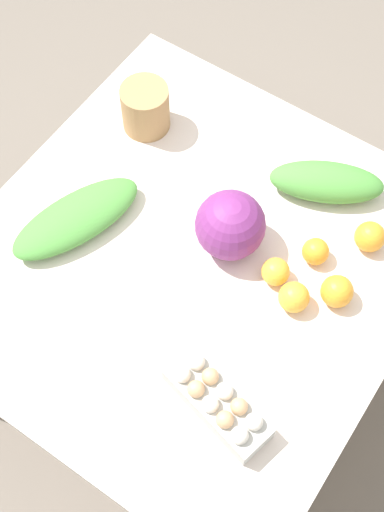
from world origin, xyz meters
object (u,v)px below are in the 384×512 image
(paper_bag, at_px, (145,108))
(greens_bunch_scallion, at_px, (327,182))
(orange_4, at_px, (276,272))
(orange_0, at_px, (337,291))
(cabbage_purple, at_px, (230,225))
(orange_2, at_px, (294,297))
(orange_3, at_px, (370,237))
(egg_carton, at_px, (217,402))
(greens_bunch_beet_tops, at_px, (76,218))
(orange_1, at_px, (315,251))

(paper_bag, height_order, greens_bunch_scallion, paper_bag)
(paper_bag, bearing_deg, orange_4, 68.67)
(orange_0, height_order, orange_4, orange_0)
(cabbage_purple, xyz_separation_m, orange_2, (0.06, 0.22, -0.05))
(paper_bag, bearing_deg, orange_3, 90.18)
(egg_carton, xyz_separation_m, orange_3, (-0.57, 0.08, -0.00))
(orange_0, bearing_deg, greens_bunch_beet_tops, -73.78)
(orange_1, distance_m, orange_4, 0.12)
(greens_bunch_scallion, height_order, greens_bunch_beet_tops, greens_bunch_scallion)
(paper_bag, distance_m, orange_1, 0.61)
(greens_bunch_beet_tops, relative_size, orange_2, 4.77)
(paper_bag, xyz_separation_m, orange_0, (0.18, 0.70, -0.03))
(greens_bunch_scallion, distance_m, orange_4, 0.30)
(orange_0, distance_m, orange_4, 0.16)
(orange_3, bearing_deg, greens_bunch_beet_tops, -60.19)
(cabbage_purple, relative_size, paper_bag, 1.27)
(greens_bunch_scallion, relative_size, orange_3, 3.81)
(orange_4, bearing_deg, greens_bunch_beet_tops, -72.86)
(orange_4, bearing_deg, orange_1, 153.27)
(cabbage_purple, bearing_deg, greens_bunch_scallion, 155.70)
(cabbage_purple, height_order, paper_bag, cabbage_purple)
(egg_carton, height_order, greens_bunch_scallion, egg_carton)
(paper_bag, relative_size, orange_1, 2.02)
(cabbage_purple, distance_m, greens_bunch_beet_tops, 0.40)
(paper_bag, height_order, orange_3, paper_bag)
(orange_4, bearing_deg, paper_bag, -111.33)
(cabbage_purple, distance_m, orange_0, 0.30)
(egg_carton, distance_m, orange_4, 0.36)
(greens_bunch_beet_tops, bearing_deg, greens_bunch_scallion, 133.46)
(orange_3, bearing_deg, paper_bag, -89.82)
(greens_bunch_scallion, distance_m, orange_1, 0.21)
(orange_2, relative_size, orange_3, 0.97)
(egg_carton, bearing_deg, greens_bunch_beet_tops, -6.22)
(egg_carton, bearing_deg, greens_bunch_scallion, -69.09)
(greens_bunch_scallion, distance_m, orange_0, 0.32)
(cabbage_purple, distance_m, orange_3, 0.36)
(orange_3, bearing_deg, cabbage_purple, -56.54)
(paper_bag, xyz_separation_m, greens_bunch_scallion, (-0.08, 0.53, -0.03))
(orange_4, bearing_deg, orange_3, 145.98)
(orange_4, bearing_deg, orange_2, 63.71)
(orange_3, bearing_deg, greens_bunch_scallion, -115.50)
(egg_carton, xyz_separation_m, greens_bunch_beet_tops, (-0.20, -0.56, -0.01))
(paper_bag, bearing_deg, greens_bunch_scallion, 99.04)
(cabbage_purple, relative_size, orange_1, 2.57)
(greens_bunch_beet_tops, xyz_separation_m, orange_2, (-0.12, 0.58, 0.00))
(greens_bunch_scallion, xyz_separation_m, orange_2, (0.33, 0.10, -0.00))
(orange_1, relative_size, orange_2, 0.90)
(greens_bunch_scallion, distance_m, orange_3, 0.19)
(greens_bunch_beet_tops, relative_size, orange_1, 5.32)
(orange_1, distance_m, orange_3, 0.15)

